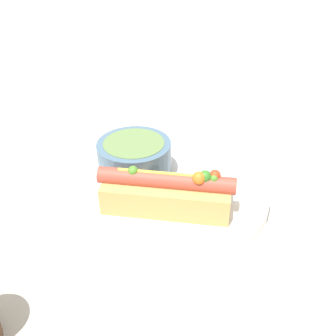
% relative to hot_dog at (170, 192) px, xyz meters
% --- Properties ---
extents(ground_plane, '(4.00, 4.00, 0.00)m').
position_rel_hot_dog_xyz_m(ground_plane, '(-0.01, 0.05, -0.05)').
color(ground_plane, '#BCB7AD').
extents(dinner_plate, '(0.30, 0.30, 0.02)m').
position_rel_hot_dog_xyz_m(dinner_plate, '(-0.01, 0.05, -0.04)').
color(dinner_plate, white).
rests_on(dinner_plate, ground_plane).
extents(hot_dog, '(0.18, 0.07, 0.07)m').
position_rel_hot_dog_xyz_m(hot_dog, '(0.00, 0.00, 0.00)').
color(hot_dog, tan).
rests_on(hot_dog, dinner_plate).
extents(soup_bowl, '(0.11, 0.11, 0.05)m').
position_rel_hot_dog_xyz_m(soup_bowl, '(-0.06, 0.08, 0.00)').
color(soup_bowl, slate).
rests_on(soup_bowl, dinner_plate).
extents(spoon, '(0.10, 0.14, 0.01)m').
position_rel_hot_dog_xyz_m(spoon, '(-0.08, 0.10, -0.02)').
color(spoon, '#B7B7BC').
rests_on(spoon, dinner_plate).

